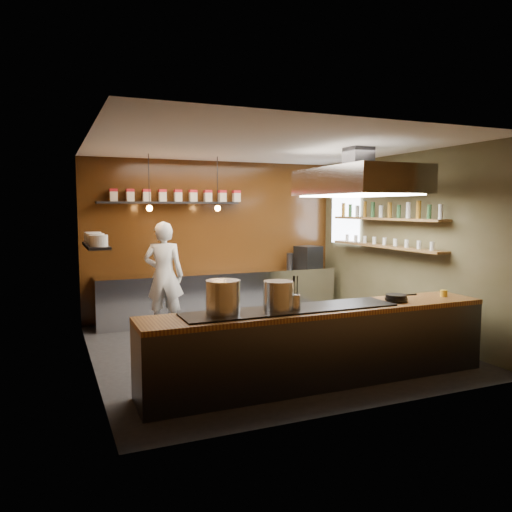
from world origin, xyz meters
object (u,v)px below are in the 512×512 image
stockpot_small (279,295)px  espresso_machine (308,257)px  stockpot_large (223,297)px  chef (164,275)px  extractor_hood (358,181)px

stockpot_small → espresso_machine: bearing=57.0°
espresso_machine → stockpot_large: bearing=-144.5°
stockpot_large → chef: size_ratio=0.20×
stockpot_small → chef: chef is taller
stockpot_small → stockpot_large: bearing=174.4°
stockpot_small → espresso_machine: (2.44, 3.75, 0.01)m
stockpot_large → stockpot_small: bearing=-5.6°
stockpot_small → espresso_machine: size_ratio=0.82×
chef → stockpot_small: bearing=119.8°
stockpot_large → chef: bearing=88.8°
extractor_hood → chef: (-2.46, 2.22, -1.57)m
extractor_hood → chef: size_ratio=1.07×
stockpot_large → stockpot_small: stockpot_large is taller
stockpot_small → espresso_machine: espresso_machine is taller
espresso_machine → chef: chef is taller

